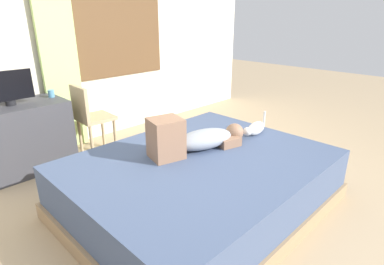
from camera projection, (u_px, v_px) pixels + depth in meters
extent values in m
plane|color=tan|center=(212.00, 210.00, 2.74)|extent=(16.00, 16.00, 0.00)
cube|color=beige|center=(68.00, 28.00, 3.79)|extent=(6.40, 0.12, 2.90)
cube|color=brown|center=(120.00, 27.00, 4.20)|extent=(1.33, 0.02, 1.30)
cube|color=white|center=(120.00, 27.00, 4.20)|extent=(1.25, 0.02, 1.22)
cube|color=#997A56|center=(200.00, 200.00, 2.76)|extent=(2.17, 1.72, 0.14)
cube|color=#425170|center=(200.00, 176.00, 2.68)|extent=(2.11, 1.67, 0.34)
ellipsoid|color=#8C939E|center=(204.00, 139.00, 2.79)|extent=(0.61, 0.39, 0.17)
sphere|color=#8C664C|center=(235.00, 132.00, 2.95)|extent=(0.17, 0.17, 0.17)
cube|color=#8C664C|center=(166.00, 138.00, 2.58)|extent=(0.31, 0.30, 0.34)
cube|color=#8C664C|center=(224.00, 139.00, 2.91)|extent=(0.26, 0.32, 0.08)
ellipsoid|color=silver|center=(256.00, 128.00, 3.11)|extent=(0.26, 0.12, 0.13)
sphere|color=silver|center=(247.00, 131.00, 3.00)|extent=(0.08, 0.08, 0.08)
cylinder|color=silver|center=(264.00, 119.00, 3.19)|extent=(0.02, 0.02, 0.16)
cube|color=#38383D|center=(24.00, 137.00, 3.36)|extent=(0.90, 0.56, 0.74)
cylinder|color=black|center=(11.00, 103.00, 3.18)|extent=(0.10, 0.10, 0.05)
cube|color=black|center=(7.00, 86.00, 3.11)|extent=(0.48, 0.05, 0.30)
cylinder|color=teal|center=(51.00, 94.00, 3.48)|extent=(0.07, 0.07, 0.08)
cylinder|color=tan|center=(103.00, 130.00, 3.98)|extent=(0.04, 0.04, 0.44)
cylinder|color=tan|center=(115.00, 137.00, 3.78)|extent=(0.04, 0.04, 0.44)
cylinder|color=tan|center=(80.00, 136.00, 3.79)|extent=(0.04, 0.04, 0.44)
cylinder|color=tan|center=(92.00, 143.00, 3.58)|extent=(0.04, 0.04, 0.44)
cube|color=tan|center=(96.00, 118.00, 3.70)|extent=(0.39, 0.39, 0.04)
cube|color=tan|center=(80.00, 103.00, 3.52)|extent=(0.05, 0.38, 0.38)
cube|color=#ADCC75|center=(58.00, 50.00, 3.65)|extent=(0.44, 0.06, 2.44)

